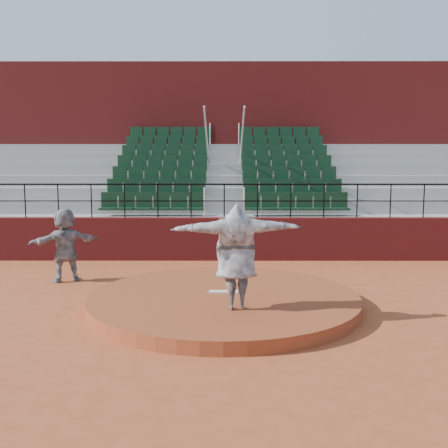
% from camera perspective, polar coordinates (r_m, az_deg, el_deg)
% --- Properties ---
extents(ground, '(90.00, 90.00, 0.00)m').
position_cam_1_polar(ground, '(10.37, -0.04, -9.36)').
color(ground, '#A54925').
rests_on(ground, ground).
extents(pitchers_mound, '(5.50, 5.50, 0.25)m').
position_cam_1_polar(pitchers_mound, '(10.33, -0.04, -8.70)').
color(pitchers_mound, brown).
rests_on(pitchers_mound, ground).
extents(pitching_rubber, '(0.60, 0.15, 0.03)m').
position_cam_1_polar(pitching_rubber, '(10.44, -0.03, -7.74)').
color(pitching_rubber, white).
rests_on(pitching_rubber, pitchers_mound).
extents(boundary_wall, '(24.00, 0.30, 1.30)m').
position_cam_1_polar(boundary_wall, '(15.12, 0.02, -1.70)').
color(boundary_wall, maroon).
rests_on(boundary_wall, ground).
extents(wall_railing, '(24.04, 0.05, 1.03)m').
position_cam_1_polar(wall_railing, '(14.98, 0.02, 3.53)').
color(wall_railing, black).
rests_on(wall_railing, boundary_wall).
extents(seating_deck, '(24.00, 5.97, 4.63)m').
position_cam_1_polar(seating_deck, '(18.66, 0.05, 2.37)').
color(seating_deck, gray).
rests_on(seating_deck, ground).
extents(press_box_facade, '(24.00, 3.00, 7.10)m').
position_cam_1_polar(press_box_facade, '(22.57, 0.07, 8.49)').
color(press_box_facade, maroon).
rests_on(press_box_facade, ground).
extents(pitcher, '(2.45, 0.94, 1.94)m').
position_cam_1_polar(pitcher, '(9.11, 1.40, -3.74)').
color(pitcher, black).
rests_on(pitcher, pitchers_mound).
extents(fielder, '(1.75, 1.29, 1.84)m').
position_cam_1_polar(fielder, '(12.97, -17.69, -2.25)').
color(fielder, black).
rests_on(fielder, ground).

